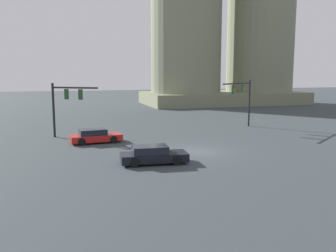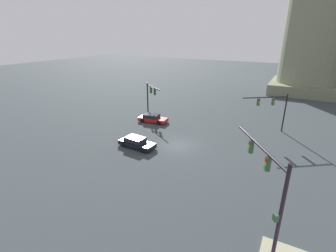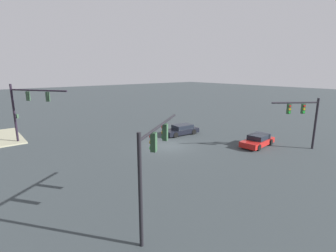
{
  "view_description": "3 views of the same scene",
  "coord_description": "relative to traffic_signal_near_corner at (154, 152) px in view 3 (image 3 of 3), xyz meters",
  "views": [
    {
      "loc": [
        -9.93,
        -25.8,
        6.02
      ],
      "look_at": [
        -2.12,
        0.61,
        1.99
      ],
      "focal_mm": 38.82,
      "sensor_mm": 36.0,
      "label": 1
    },
    {
      "loc": [
        11.8,
        -24.36,
        12.66
      ],
      "look_at": [
        -1.62,
        0.45,
        2.08
      ],
      "focal_mm": 26.31,
      "sensor_mm": 36.0,
      "label": 2
    },
    {
      "loc": [
        15.84,
        19.38,
        7.75
      ],
      "look_at": [
        -0.75,
        -1.09,
        1.83
      ],
      "focal_mm": 26.73,
      "sensor_mm": 36.0,
      "label": 3
    }
  ],
  "objects": [
    {
      "name": "sedan_car_waiting_far",
      "position": [
        -13.23,
        -12.61,
        -3.26
      ],
      "size": [
        4.59,
        2.13,
        1.21
      ],
      "rotation": [
        0.0,
        0.0,
        -0.08
      ],
      "color": "black",
      "rests_on": "ground"
    },
    {
      "name": "traffic_signal_opposite_side",
      "position": [
        1.98,
        -19.85,
        0.49
      ],
      "size": [
        4.07,
        6.12,
        6.33
      ],
      "rotation": [
        0.0,
        0.0,
        2.17
      ],
      "color": "black",
      "rests_on": "ground"
    },
    {
      "name": "ground_plane",
      "position": [
        -9.07,
        -9.89,
        -3.84
      ],
      "size": [
        205.45,
        205.45,
        0.0
      ],
      "primitive_type": "plane",
      "color": "#343C3F"
    },
    {
      "name": "traffic_signal_near_corner",
      "position": [
        0.0,
        0.0,
        0.0
      ],
      "size": [
        5.11,
        3.75,
        5.27
      ],
      "rotation": [
        0.0,
        0.0,
        -2.52
      ],
      "color": "black",
      "rests_on": "ground"
    },
    {
      "name": "traffic_signal_cross_street",
      "position": [
        -18.66,
        -0.75,
        -0.3
      ],
      "size": [
        4.05,
        2.77,
        5.1
      ],
      "rotation": [
        0.0,
        0.0,
        -0.59
      ],
      "color": "black",
      "rests_on": "ground"
    },
    {
      "name": "sedan_car_approaching",
      "position": [
        -16.26,
        -4.08,
        -3.26
      ],
      "size": [
        4.51,
        2.18,
        1.21
      ],
      "rotation": [
        0.0,
        0.0,
        0.09
      ],
      "color": "#B21D19",
      "rests_on": "ground"
    }
  ]
}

